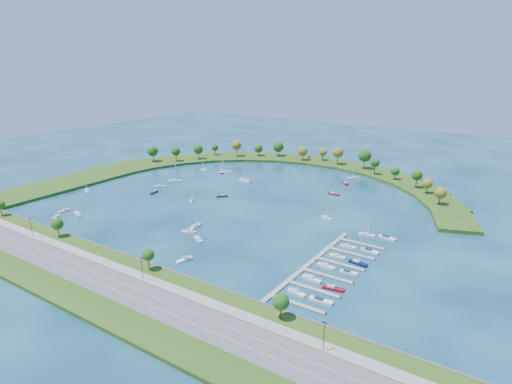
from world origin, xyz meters
The scene contains 39 objects.
ground centered at (0.00, 0.00, 0.00)m, with size 700.00×700.00×0.00m, color #06263C.
south_shoreline centered at (0.03, -122.88, 1.00)m, with size 420.00×43.10×11.60m.
breakwater centered at (-46.33, 48.72, 0.99)m, with size 286.74×247.64×2.00m.
breakwater_trees centered at (-18.12, 89.45, 10.69)m, with size 239.13×92.96×15.71m.
harbor_tower centered at (-13.40, 116.61, 4.05)m, with size 2.60×2.60×4.00m.
dock_system centered at (85.30, -61.00, 0.35)m, with size 24.28×82.00×1.60m.
moored_boat_0 centered at (6.68, -56.74, 0.93)m, with size 3.75×9.04×12.89m.
moored_boat_1 centered at (44.45, 39.48, 0.89)m, with size 8.05×3.23×11.50m.
moored_boat_2 centered at (40.92, 68.11, 0.89)m, with size 6.81×7.14×11.34m.
moored_boat_3 centered at (-65.65, -12.20, 0.88)m, with size 7.13×6.51×11.11m.
moored_boat_4 centered at (-58.59, -24.37, 0.88)m, with size 3.61×7.68×10.88m.
moored_boat_5 centered at (8.61, -63.99, 0.89)m, with size 7.92×5.61×11.48m.
moored_boat_6 centered at (29.41, -89.92, 0.91)m, with size 3.63×8.51×12.11m.
moored_boat_7 centered at (-63.81, -79.64, 0.92)m, with size 8.87×5.48×12.63m.
moored_boat_8 centered at (19.29, -68.61, 0.89)m, with size 7.79×5.70×11.36m.
moored_boat_9 centered at (-50.80, 44.27, 0.98)m, with size 9.47×8.08×14.40m.
moored_boat_10 centered at (-69.70, -89.87, 0.87)m, with size 6.24×6.72×10.55m.
moored_boat_11 centered at (59.94, -4.82, 0.87)m, with size 7.43×3.61×10.52m.
moored_boat_12 centered at (-23.55, 33.27, 0.98)m, with size 9.80×3.24×14.20m.
moored_boat_13 centered at (40.38, 85.40, 0.92)m, with size 7.99×7.25×12.41m.
moored_boat_14 centered at (-75.69, -80.56, 0.87)m, with size 2.12×7.29×10.69m.
moored_boat_15 centered at (-14.70, -5.67, 0.87)m, with size 5.87×6.97×10.55m.
moored_boat_16 centered at (-70.50, 41.61, 0.87)m, with size 7.41×2.25×10.83m.
moored_boat_17 centered at (-65.94, 3.62, 0.98)m, with size 8.62×8.97×14.29m.
moored_boat_18 centered at (-98.87, -48.07, 0.93)m, with size 8.70×6.94×12.96m.
moored_boat_19 centered at (-25.51, -23.78, 0.85)m, with size 4.85×6.69×9.74m.
moored_boat_20 centered at (-54.61, 45.26, 0.94)m, with size 7.60×8.54×13.18m.
docked_boat_0 centered at (85.53, -87.19, 0.89)m, with size 8.15×3.51×11.60m.
docked_boat_1 centered at (95.97, -87.40, 0.69)m, with size 9.37×3.26×1.88m.
docked_boat_2 centered at (85.51, -74.07, 0.93)m, with size 9.00×3.53×12.88m.
docked_boat_3 centered at (96.01, -76.37, 0.93)m, with size 8.93×3.82×12.71m.
docked_boat_4 centered at (85.52, -60.26, 0.91)m, with size 8.26×2.55×12.05m.
docked_boat_5 centered at (95.99, -60.31, 0.58)m, with size 7.98×3.20×1.58m.
docked_boat_6 centered at (85.53, -48.25, 0.88)m, with size 7.70×2.71×11.11m.
docked_boat_7 centered at (96.01, -49.61, 0.92)m, with size 8.84×3.56×12.63m.
docked_boat_8 centered at (85.53, -35.30, 0.88)m, with size 7.87×3.37×11.20m.
docked_boat_9 centered at (95.97, -34.46, 0.66)m, with size 9.05×3.61×1.80m.
docked_boat_10 centered at (87.92, -16.28, 0.91)m, with size 8.62×3.72×12.27m.
docked_boat_11 centered at (97.87, -14.29, 0.67)m, with size 9.24×3.69×1.83m.
Camera 1 is at (156.15, -221.56, 88.32)m, focal length 30.68 mm.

